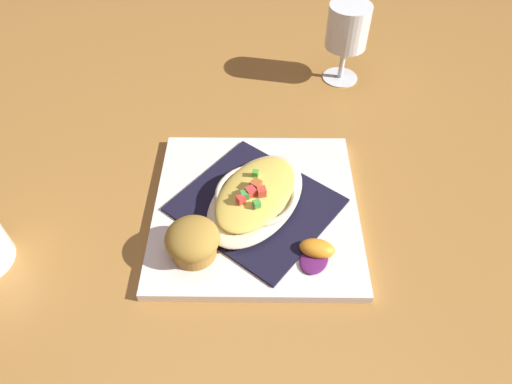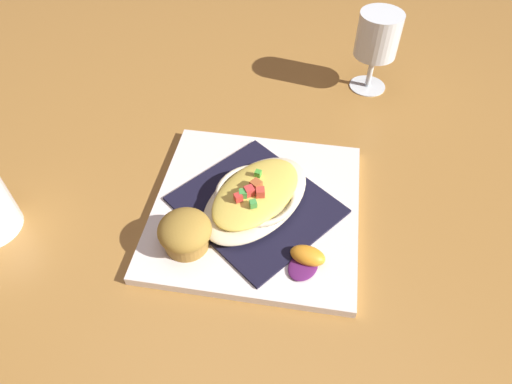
# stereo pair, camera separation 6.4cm
# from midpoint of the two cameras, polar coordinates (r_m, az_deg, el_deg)

# --- Properties ---
(ground_plane) EXTENTS (2.60, 2.60, 0.00)m
(ground_plane) POSITION_cam_midpoint_polar(r_m,az_deg,el_deg) (0.67, -2.72, -2.64)
(ground_plane) COLOR #A16F33
(square_plate) EXTENTS (0.31, 0.31, 0.01)m
(square_plate) POSITION_cam_midpoint_polar(r_m,az_deg,el_deg) (0.67, -2.74, -2.27)
(square_plate) COLOR white
(square_plate) RESTS_ON ground_plane
(folded_napkin) EXTENTS (0.27, 0.27, 0.00)m
(folded_napkin) POSITION_cam_midpoint_polar(r_m,az_deg,el_deg) (0.66, -2.77, -1.76)
(folded_napkin) COLOR black
(folded_napkin) RESTS_ON square_plate
(gratin_dish) EXTENTS (0.20, 0.22, 0.05)m
(gratin_dish) POSITION_cam_midpoint_polar(r_m,az_deg,el_deg) (0.64, -2.83, -0.68)
(gratin_dish) COLOR beige
(gratin_dish) RESTS_ON folded_napkin
(muffin) EXTENTS (0.07, 0.07, 0.05)m
(muffin) POSITION_cam_midpoint_polar(r_m,az_deg,el_deg) (0.60, -10.95, -6.19)
(muffin) COLOR olive
(muffin) RESTS_ON square_plate
(orange_garnish) EXTENTS (0.06, 0.06, 0.02)m
(orange_garnish) POSITION_cam_midpoint_polar(r_m,az_deg,el_deg) (0.60, 4.53, -7.59)
(orange_garnish) COLOR #571B56
(orange_garnish) RESTS_ON square_plate
(stemmed_glass) EXTENTS (0.08, 0.08, 0.15)m
(stemmed_glass) POSITION_cam_midpoint_polar(r_m,az_deg,el_deg) (0.88, 9.20, 19.17)
(stemmed_glass) COLOR white
(stemmed_glass) RESTS_ON ground_plane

